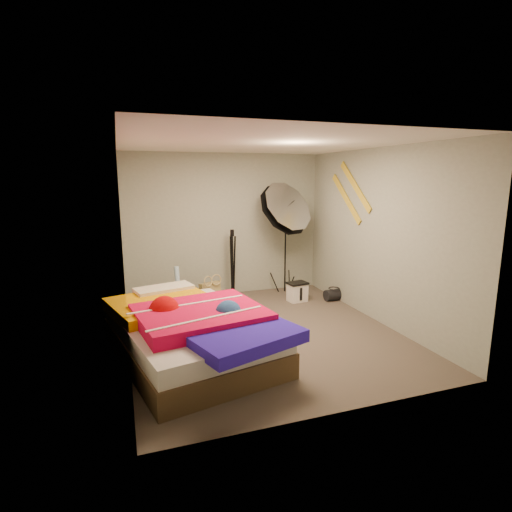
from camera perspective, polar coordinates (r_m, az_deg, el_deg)
name	(u,v)px	position (r m, az deg, el deg)	size (l,w,h in m)	color
floor	(263,333)	(5.56, 1.05, -10.88)	(4.00, 4.00, 0.00)	brown
ceiling	(264,144)	(5.17, 1.15, 15.77)	(4.00, 4.00, 0.00)	silver
wall_back	(225,225)	(7.11, -4.44, 4.39)	(3.50, 3.50, 0.00)	#969C8D
wall_front	(345,278)	(3.44, 12.58, -3.15)	(3.50, 3.50, 0.00)	#969C8D
wall_left	(123,250)	(4.91, -18.47, 0.79)	(4.00, 4.00, 0.00)	#969C8D
wall_right	(377,236)	(6.04, 16.92, 2.73)	(4.00, 4.00, 0.00)	#969C8D
tote_bag	(211,293)	(6.73, -6.50, -5.31)	(0.37, 0.11, 0.37)	tan
wrapping_roll	(178,288)	(6.56, -11.09, -4.45)	(0.08, 0.08, 0.69)	#5A9ECF
camera_case	(297,292)	(6.88, 5.92, -5.21)	(0.31, 0.22, 0.31)	white
duffel_bag	(334,295)	(7.04, 11.05, -5.46)	(0.19, 0.19, 0.32)	black
wall_stripe_upper	(355,186)	(6.47, 14.00, 9.65)	(0.02, 1.10, 0.10)	gold
wall_stripe_lower	(346,198)	(6.68, 12.75, 8.03)	(0.02, 1.10, 0.10)	gold
bed	(192,331)	(4.80, -9.18, -10.56)	(2.03, 2.55, 0.64)	#4C3822
photo_umbrella	(283,211)	(7.01, 3.95, 6.50)	(1.11, 1.00, 2.11)	black
camera_tripod	(232,259)	(6.97, -3.40, -0.40)	(0.08, 0.08, 1.20)	black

